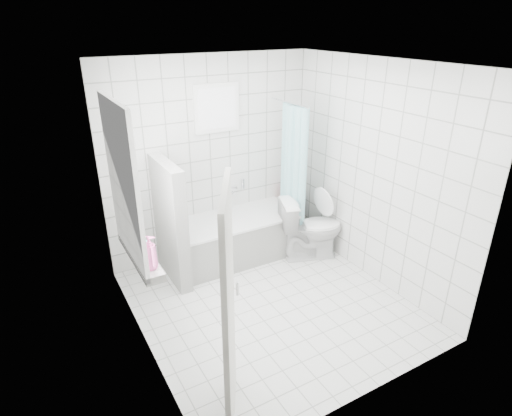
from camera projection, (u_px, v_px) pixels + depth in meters
ground at (270, 303)px, 4.86m from camera, size 3.00×3.00×0.00m
ceiling at (274, 63)px, 3.80m from camera, size 3.00×3.00×0.00m
wall_back at (211, 159)px, 5.52m from camera, size 2.80×0.02×2.60m
wall_front at (379, 266)px, 3.14m from camera, size 2.80×0.02×2.60m
wall_left at (134, 229)px, 3.69m from camera, size 0.02×3.00×2.60m
wall_right at (374, 175)px, 4.96m from camera, size 0.02×3.00×2.60m
window_left at (126, 185)px, 3.83m from camera, size 0.01×0.90×1.40m
window_back at (217, 108)px, 5.26m from camera, size 0.50×0.01×0.50m
window_sill at (140, 255)px, 4.15m from camera, size 0.18×1.02×0.08m
door at (229, 317)px, 3.07m from camera, size 0.43×0.72×2.00m
bathtub at (236, 237)px, 5.70m from camera, size 1.66×0.77×0.58m
partition_wall at (170, 222)px, 5.07m from camera, size 0.15×0.85×1.50m
tiled_ledge at (286, 216)px, 6.35m from camera, size 0.40×0.24×0.55m
toilet at (311, 228)px, 5.67m from camera, size 0.93×0.71×0.84m
curtain_rod at (289, 103)px, 5.34m from camera, size 0.02×0.80×0.02m
shower_curtain at (293, 174)px, 5.60m from camera, size 0.14×0.48×1.78m
tub_faucet at (230, 189)px, 5.78m from camera, size 0.18×0.06×0.06m
sill_bottles at (142, 243)px, 4.00m from camera, size 0.18×0.67×0.33m
ledge_bottles at (288, 191)px, 6.19m from camera, size 0.18×0.18×0.26m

